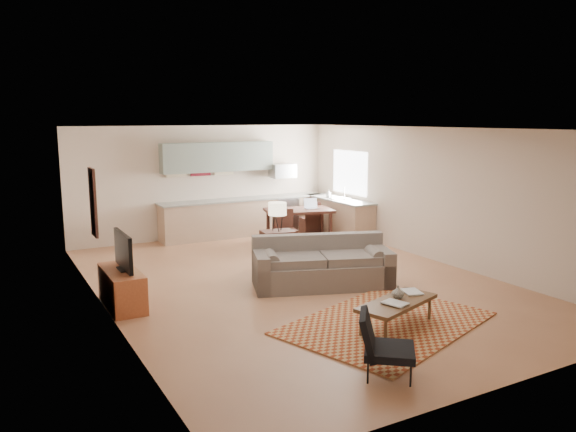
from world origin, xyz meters
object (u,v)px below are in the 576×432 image
dining_table (299,226)px  console_table (278,249)px  coffee_table (397,315)px  armchair (390,345)px  sofa (322,262)px  tv_credenza (122,288)px

dining_table → console_table: bearing=-115.7°
console_table → dining_table: (1.48, 1.73, 0.03)m
coffee_table → armchair: 1.50m
sofa → coffee_table: bearing=-74.7°
armchair → dining_table: size_ratio=0.48×
sofa → tv_credenza: (-3.27, 0.61, -0.14)m
sofa → tv_credenza: size_ratio=1.95×
console_table → coffee_table: bearing=-83.7°
tv_credenza → console_table: bearing=15.9°
sofa → tv_credenza: bearing=-170.9°
console_table → dining_table: bearing=57.3°
armchair → dining_table: dining_table is taller
sofa → console_table: sofa is taller
sofa → dining_table: 3.54m
coffee_table → dining_table: dining_table is taller
sofa → armchair: 3.47m
tv_credenza → armchair: bearing=-61.6°
armchair → tv_credenza: bearing=66.9°
coffee_table → console_table: console_table is taller
tv_credenza → sofa: bearing=-10.5°
coffee_table → armchair: bearing=-152.0°
armchair → dining_table: (2.59, 6.51, 0.02)m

